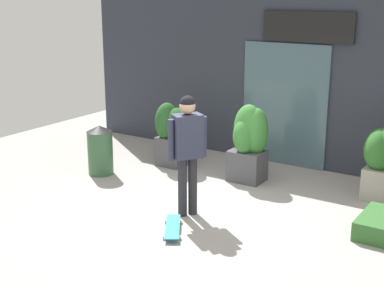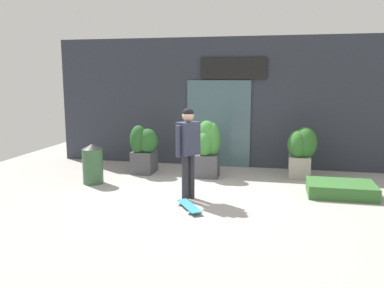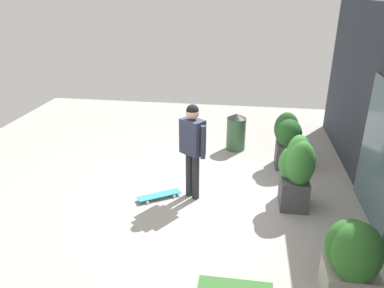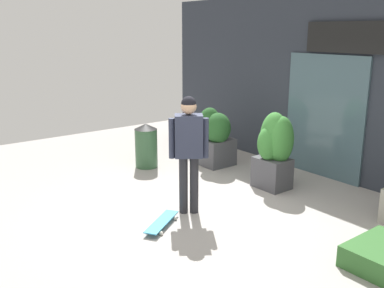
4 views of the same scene
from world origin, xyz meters
The scene contains 9 objects.
ground_plane centered at (0.00, 0.00, 0.00)m, with size 12.00×12.00×0.00m, color #9E9993.
building_facade centered at (0.00, 2.96, 1.67)m, with size 8.83×0.31×3.36m.
skateboarder centered at (-0.10, -0.23, 1.09)m, with size 0.44×0.49×1.77m.
skateboard centered at (0.05, -0.82, 0.06)m, with size 0.60×0.78×0.08m.
planter_box_left centered at (-0.04, 1.57, 0.73)m, with size 0.62×0.58×1.34m.
planter_box_right centered at (-1.63, 1.60, 0.62)m, with size 0.67×0.71×1.19m.
planter_box_mid centered at (2.11, 1.98, 0.67)m, with size 0.67×0.64×1.20m.
trash_bin centered at (-2.43, 0.47, 0.45)m, with size 0.46×0.46×0.89m.
hedge_ledge centered at (2.83, 0.66, 0.13)m, with size 1.30×0.90×0.26m, color #33662D.
Camera 2 is at (1.54, -7.48, 2.33)m, focal length 37.18 mm.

